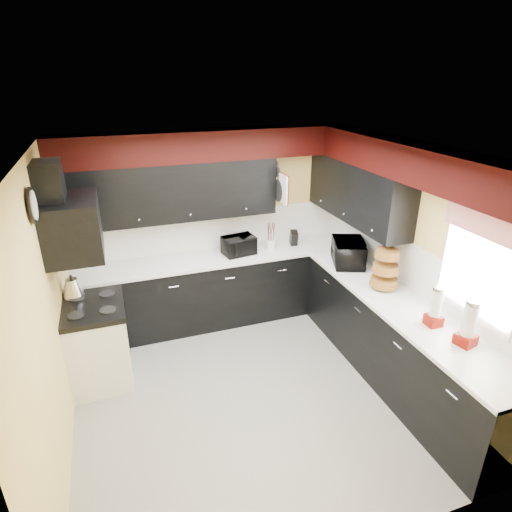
{
  "coord_description": "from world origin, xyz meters",
  "views": [
    {
      "loc": [
        -1.18,
        -3.42,
        3.13
      ],
      "look_at": [
        0.27,
        0.71,
        1.23
      ],
      "focal_mm": 30.0,
      "sensor_mm": 36.0,
      "label": 1
    }
  ],
  "objects": [
    {
      "name": "cab_back",
      "position": [
        0.0,
        1.5,
        0.45
      ],
      "size": [
        3.6,
        0.6,
        0.9
      ],
      "primitive_type": "cube",
      "color": "black",
      "rests_on": "ground"
    },
    {
      "name": "upper_right",
      "position": [
        1.62,
        0.9,
        1.8
      ],
      "size": [
        0.35,
        1.8,
        0.7
      ],
      "primitive_type": "cube",
      "color": "black",
      "rests_on": "wall_right"
    },
    {
      "name": "knife_block",
      "position": [
        1.1,
        1.52,
        1.04
      ],
      "size": [
        0.12,
        0.15,
        0.2
      ],
      "primitive_type": "cube",
      "rotation": [
        0.0,
        0.0,
        -0.23
      ],
      "color": "black",
      "rests_on": "counter_back"
    },
    {
      "name": "kettle",
      "position": [
        -1.68,
        1.02,
        1.02
      ],
      "size": [
        0.24,
        0.24,
        0.2
      ],
      "primitive_type": null,
      "rotation": [
        0.0,
        0.0,
        0.09
      ],
      "color": "silver",
      "rests_on": "cooktop"
    },
    {
      "name": "clock",
      "position": [
        -1.77,
        0.25,
        2.15
      ],
      "size": [
        0.03,
        0.3,
        0.3
      ],
      "primitive_type": null,
      "color": "black",
      "rests_on": "wall_left"
    },
    {
      "name": "wall_left",
      "position": [
        -1.8,
        0.0,
        1.25
      ],
      "size": [
        0.06,
        3.6,
        2.5
      ],
      "primitive_type": "cube",
      "color": "#E0C666",
      "rests_on": "ground"
    },
    {
      "name": "dispenser_b",
      "position": [
        1.57,
        -1.09,
        1.15
      ],
      "size": [
        0.18,
        0.18,
        0.41
      ],
      "primitive_type": null,
      "rotation": [
        0.0,
        0.0,
        0.22
      ],
      "color": "#69000A",
      "rests_on": "counter_right"
    },
    {
      "name": "hood",
      "position": [
        -1.55,
        0.75,
        1.78
      ],
      "size": [
        0.5,
        0.78,
        0.55
      ],
      "primitive_type": "cube",
      "color": "black",
      "rests_on": "wall_left"
    },
    {
      "name": "deco_plate",
      "position": [
        1.77,
        -0.35,
        2.25
      ],
      "size": [
        0.03,
        0.24,
        0.24
      ],
      "primitive_type": null,
      "color": "white",
      "rests_on": "wall_right"
    },
    {
      "name": "counter_right",
      "position": [
        1.5,
        -0.3,
        0.92
      ],
      "size": [
        0.64,
        3.02,
        0.04
      ],
      "primitive_type": "cube",
      "color": "white",
      "rests_on": "cab_right"
    },
    {
      "name": "wall_back",
      "position": [
        0.0,
        1.8,
        1.25
      ],
      "size": [
        3.6,
        0.06,
        2.5
      ],
      "primitive_type": "cube",
      "color": "#E0C666",
      "rests_on": "ground"
    },
    {
      "name": "stove",
      "position": [
        -1.5,
        0.75,
        0.43
      ],
      "size": [
        0.6,
        0.75,
        0.86
      ],
      "primitive_type": "cube",
      "color": "white",
      "rests_on": "ground"
    },
    {
      "name": "ground",
      "position": [
        0.0,
        0.0,
        0.0
      ],
      "size": [
        3.6,
        3.6,
        0.0
      ],
      "primitive_type": "plane",
      "color": "gray",
      "rests_on": "ground"
    },
    {
      "name": "splash_back",
      "position": [
        0.0,
        1.79,
        1.19
      ],
      "size": [
        3.6,
        0.02,
        0.5
      ],
      "primitive_type": "cube",
      "color": "white",
      "rests_on": "counter_back"
    },
    {
      "name": "upper_back",
      "position": [
        -0.5,
        1.62,
        1.8
      ],
      "size": [
        2.6,
        0.35,
        0.7
      ],
      "primitive_type": "cube",
      "color": "black",
      "rests_on": "wall_back"
    },
    {
      "name": "cut_board",
      "position": [
        0.83,
        1.3,
        1.8
      ],
      "size": [
        0.03,
        0.26,
        0.35
      ],
      "primitive_type": "cube",
      "color": "white",
      "rests_on": "upper_back"
    },
    {
      "name": "window",
      "position": [
        1.79,
        -0.9,
        1.55
      ],
      "size": [
        0.03,
        0.86,
        0.96
      ],
      "primitive_type": null,
      "color": "white",
      "rests_on": "wall_right"
    },
    {
      "name": "wall_right",
      "position": [
        1.8,
        0.0,
        1.25
      ],
      "size": [
        0.06,
        3.6,
        2.5
      ],
      "primitive_type": "cube",
      "color": "#E0C666",
      "rests_on": "ground"
    },
    {
      "name": "toaster_oven",
      "position": [
        0.31,
        1.48,
        1.06
      ],
      "size": [
        0.45,
        0.39,
        0.23
      ],
      "primitive_type": "imported",
      "rotation": [
        0.0,
        0.0,
        0.15
      ],
      "color": "black",
      "rests_on": "counter_back"
    },
    {
      "name": "microwave",
      "position": [
        1.48,
        0.74,
        1.09
      ],
      "size": [
        0.53,
        0.63,
        0.29
      ],
      "primitive_type": "imported",
      "rotation": [
        0.0,
        0.0,
        1.2
      ],
      "color": "black",
      "rests_on": "counter_right"
    },
    {
      "name": "pan_low",
      "position": [
        0.82,
        1.68,
        1.72
      ],
      "size": [
        0.03,
        0.24,
        0.42
      ],
      "primitive_type": null,
      "color": "black",
      "rests_on": "upper_back"
    },
    {
      "name": "valance",
      "position": [
        1.73,
        -0.9,
        1.95
      ],
      "size": [
        0.04,
        0.88,
        0.2
      ],
      "primitive_type": "cube",
      "color": "red",
      "rests_on": "wall_right"
    },
    {
      "name": "splash_right",
      "position": [
        1.79,
        0.0,
        1.19
      ],
      "size": [
        0.02,
        3.6,
        0.5
      ],
      "primitive_type": "cube",
      "color": "white",
      "rests_on": "counter_right"
    },
    {
      "name": "ceiling",
      "position": [
        0.0,
        0.0,
        2.5
      ],
      "size": [
        3.6,
        3.6,
        0.06
      ],
      "primitive_type": "cube",
      "color": "white",
      "rests_on": "wall_back"
    },
    {
      "name": "counter_back",
      "position": [
        0.0,
        1.5,
        0.92
      ],
      "size": [
        3.62,
        0.64,
        0.04
      ],
      "primitive_type": "cube",
      "color": "white",
      "rests_on": "cab_back"
    },
    {
      "name": "pan_top",
      "position": [
        0.82,
        1.55,
        2.0
      ],
      "size": [
        0.03,
        0.22,
        0.4
      ],
      "primitive_type": null,
      "color": "black",
      "rests_on": "upper_back"
    },
    {
      "name": "cab_right",
      "position": [
        1.5,
        -0.3,
        0.45
      ],
      "size": [
        0.6,
        3.0,
        0.9
      ],
      "primitive_type": "cube",
      "color": "black",
      "rests_on": "ground"
    },
    {
      "name": "cooktop",
      "position": [
        -1.5,
        0.75,
        0.89
      ],
      "size": [
        0.62,
        0.77,
        0.06
      ],
      "primitive_type": "cube",
      "color": "black",
      "rests_on": "stove"
    },
    {
      "name": "soffit_back",
      "position": [
        0.0,
        1.62,
        2.33
      ],
      "size": [
        3.6,
        0.36,
        0.35
      ],
      "primitive_type": "cube",
      "color": "black",
      "rests_on": "wall_back"
    },
    {
      "name": "dispenser_a",
      "position": [
        1.52,
        -0.74,
        1.12
      ],
      "size": [
        0.14,
        0.14,
        0.37
      ],
      "primitive_type": null,
      "rotation": [
        0.0,
        0.0,
        -0.05
      ],
      "color": "maroon",
      "rests_on": "counter_right"
    },
    {
      "name": "hood_duct",
      "position": [
        -1.68,
        0.75,
        2.2
      ],
      "size": [
        0.24,
        0.4,
        0.4
      ],
      "primitive_type": "cube",
      "color": "black",
      "rests_on": "wall_left"
    },
    {
      "name": "baskets",
      "position": [
        1.52,
        0.05,
        1.18
      ],
      "size": [
        0.27,
        0.27,
        0.5
      ],
      "primitive_type": null,
      "color": "brown",
      "rests_on": "upper_right"
    },
    {
      "name": "soffit_right",
      "position": [
        1.62,
        -0.18,
        2.33
      ],
      "size": [
        0.36,
        3.24,
        0.35
      ],
      "primitive_type": "cube",
      "color": "black",
      "rests_on": "wall_right"
    },
    {
      "name": "pan_mid",
      "position": [
        0.82,
        1.42,
        1.75
      ],
      "size": [
        0.03,
        0.28,
        0.46
      ],
      "primitive_type": null,
      "color": "black",
      "rests_on": "upper_back"
    },
    {
      "name": "utensil_crock",
      "position": [
        0.76,
        1.49,
        1.01
      ],
      "size": [
        0.13,
        0.13,
        0.14
      ],
      "primitive_type": "cylinder",
      "rotation": [
        0.0,
        0.0,
        -0.05
      ],
      "color": "silver",
      "rests_on": "counter_back"
    }
  ]
}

